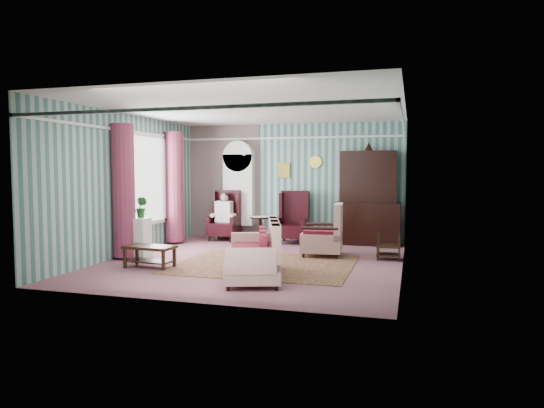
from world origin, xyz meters
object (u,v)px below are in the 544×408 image
(round_side_table, at_px, (260,229))
(nest_table, at_px, (389,246))
(plant_stand, at_px, (135,238))
(coffee_table, at_px, (150,257))
(floral_armchair, at_px, (322,235))
(seated_woman, at_px, (224,217))
(wingback_left, at_px, (224,215))
(dresser_hutch, at_px, (368,195))
(sofa, at_px, (253,249))
(bookcase, at_px, (239,195))
(wingback_right, at_px, (292,217))

(round_side_table, bearing_deg, nest_table, -28.20)
(plant_stand, relative_size, coffee_table, 0.89)
(plant_stand, bearing_deg, floral_armchair, 19.59)
(seated_woman, height_order, nest_table, seated_woman)
(wingback_left, distance_m, round_side_table, 0.97)
(seated_woman, relative_size, round_side_table, 1.97)
(dresser_hutch, xyz_separation_m, coffee_table, (-3.51, -3.82, -0.98))
(plant_stand, relative_size, floral_armchair, 0.90)
(seated_woman, bearing_deg, nest_table, -20.85)
(wingback_left, height_order, floral_armchair, wingback_left)
(dresser_hutch, distance_m, sofa, 4.41)
(bookcase, height_order, plant_stand, bookcase)
(sofa, distance_m, floral_armchair, 2.44)
(seated_woman, xyz_separation_m, round_side_table, (0.90, 0.15, -0.29))
(bookcase, distance_m, nest_table, 4.37)
(round_side_table, bearing_deg, wingback_right, -10.01)
(seated_woman, bearing_deg, wingback_left, 0.00)
(bookcase, xyz_separation_m, wingback_left, (-0.25, -0.39, -0.50))
(wingback_left, bearing_deg, coffee_table, -90.22)
(plant_stand, height_order, coffee_table, plant_stand)
(floral_armchair, distance_m, coffee_table, 3.44)
(coffee_table, bearing_deg, seated_woman, 89.78)
(nest_table, xyz_separation_m, coffee_table, (-4.08, -2.00, -0.07))
(dresser_hutch, relative_size, wingback_right, 1.89)
(sofa, bearing_deg, wingback_right, -13.94)
(round_side_table, bearing_deg, coffee_table, -103.87)
(nest_table, bearing_deg, wingback_left, 159.15)
(dresser_hutch, height_order, nest_table, dresser_hutch)
(bookcase, xyz_separation_m, sofa, (1.78, -4.22, -0.64))
(round_side_table, height_order, nest_table, round_side_table)
(dresser_hutch, xyz_separation_m, wingback_right, (-1.75, -0.27, -0.55))
(wingback_left, bearing_deg, wingback_right, 0.00)
(wingback_left, distance_m, sofa, 4.34)
(plant_stand, height_order, sofa, sofa)
(coffee_table, bearing_deg, round_side_table, 76.13)
(dresser_hutch, relative_size, plant_stand, 2.95)
(dresser_hutch, bearing_deg, bookcase, 177.89)
(bookcase, distance_m, seated_woman, 0.70)
(dresser_hutch, distance_m, nest_table, 2.11)
(floral_armchair, bearing_deg, nest_table, -97.24)
(seated_woman, distance_m, plant_stand, 2.87)
(dresser_hutch, height_order, seated_woman, dresser_hutch)
(bookcase, distance_m, dresser_hutch, 3.25)
(nest_table, bearing_deg, plant_stand, -166.16)
(plant_stand, bearing_deg, round_side_table, 59.62)
(wingback_right, bearing_deg, floral_armchair, -56.52)
(bookcase, relative_size, plant_stand, 2.80)
(wingback_left, relative_size, wingback_right, 1.00)
(dresser_hutch, height_order, wingback_right, dresser_hutch)
(seated_woman, height_order, floral_armchair, seated_woman)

